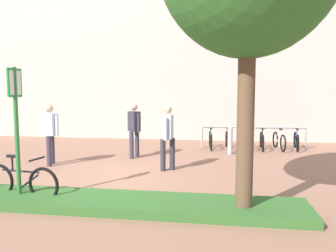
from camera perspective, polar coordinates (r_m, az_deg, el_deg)
ground_plane at (r=8.43m, az=-8.09°, el=-8.36°), size 60.00×60.00×0.00m
building_facade at (r=15.44m, az=-0.34°, el=16.70°), size 28.00×1.20×10.00m
planter_strip at (r=6.19m, az=-10.31°, el=-12.80°), size 7.00×1.10×0.16m
parking_sign_post at (r=6.66m, az=-24.73°, el=1.72°), size 0.08×0.36×2.50m
bike_at_sign at (r=7.01m, az=-23.99°, el=-8.72°), size 1.67×0.42×0.86m
bike_rack_cluster at (r=12.48m, az=14.44°, el=-2.32°), size 3.75×1.78×0.83m
bollard_steel at (r=11.28m, az=10.65°, el=-2.53°), size 0.16×0.16×0.90m
person_suited_navy at (r=10.47m, az=-5.86°, el=-0.14°), size 0.46×0.49×1.72m
person_shirt_white at (r=8.68m, az=-0.06°, el=-1.29°), size 0.37×0.61×1.72m
person_shirt_blue at (r=9.91m, az=-19.66°, el=-0.76°), size 0.59×0.49×1.72m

